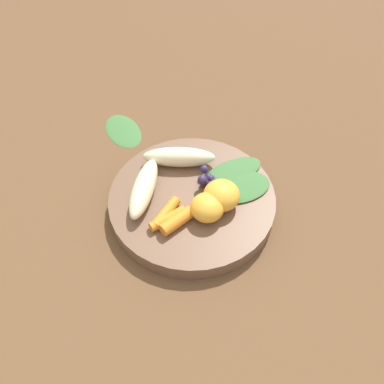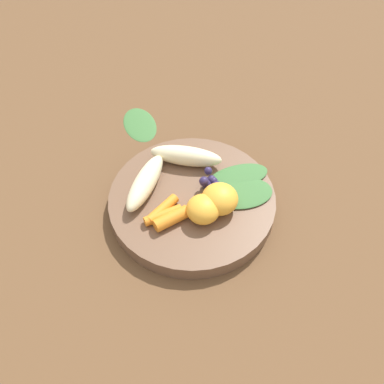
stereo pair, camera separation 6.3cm
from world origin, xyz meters
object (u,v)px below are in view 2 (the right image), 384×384
(banana_peeled_right, at_px, (186,156))
(orange_segment_near, at_px, (220,199))
(bowl, at_px, (192,201))
(banana_peeled_left, at_px, (145,182))
(kale_leaf_stray, at_px, (140,124))

(banana_peeled_right, bearing_deg, orange_segment_near, 129.29)
(bowl, height_order, banana_peeled_left, banana_peeled_left)
(orange_segment_near, relative_size, kale_leaf_stray, 0.55)
(kale_leaf_stray, bearing_deg, bowl, -172.74)
(kale_leaf_stray, bearing_deg, orange_segment_near, -166.76)
(banana_peeled_right, xyz_separation_m, orange_segment_near, (0.10, 0.01, 0.00))
(bowl, xyz_separation_m, orange_segment_near, (0.04, 0.03, 0.03))
(bowl, distance_m, orange_segment_near, 0.06)
(orange_segment_near, distance_m, kale_leaf_stray, 0.26)
(bowl, bearing_deg, banana_peeled_left, -123.61)
(bowl, distance_m, banana_peeled_left, 0.08)
(bowl, relative_size, kale_leaf_stray, 2.61)
(banana_peeled_left, relative_size, banana_peeled_right, 1.00)
(banana_peeled_left, height_order, kale_leaf_stray, banana_peeled_left)
(bowl, xyz_separation_m, kale_leaf_stray, (-0.21, -0.02, -0.01))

